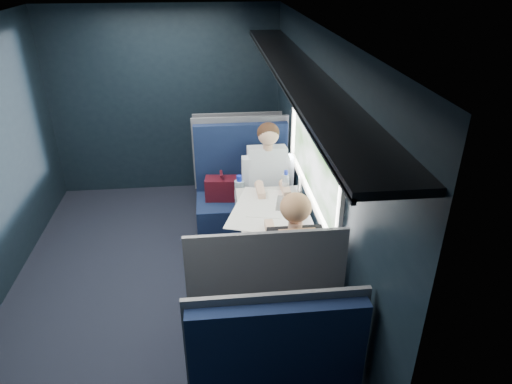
{
  "coord_description": "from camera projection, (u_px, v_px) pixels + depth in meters",
  "views": [
    {
      "loc": [
        0.54,
        -3.48,
        2.77
      ],
      "look_at": [
        0.9,
        0.0,
        0.95
      ],
      "focal_mm": 32.0,
      "sensor_mm": 36.0,
      "label": 1
    }
  ],
  "objects": [
    {
      "name": "laptop",
      "position": [
        294.0,
        198.0,
        4.15
      ],
      "size": [
        0.29,
        0.34,
        0.22
      ],
      "color": "silver",
      "rests_on": "table"
    },
    {
      "name": "man",
      "position": [
        268.0,
        180.0,
        4.68
      ],
      "size": [
        0.53,
        0.56,
        1.32
      ],
      "color": "black",
      "rests_on": "ground"
    },
    {
      "name": "seat_bay_far",
      "position": [
        261.0,
        309.0,
        3.41
      ],
      "size": [
        1.04,
        0.62,
        1.26
      ],
      "color": "black",
      "rests_on": "ground"
    },
    {
      "name": "woman",
      "position": [
        292.0,
        260.0,
        3.44
      ],
      "size": [
        0.53,
        0.56,
        1.32
      ],
      "color": "black",
      "rests_on": "ground"
    },
    {
      "name": "seat_row_front",
      "position": [
        237.0,
        165.0,
        5.77
      ],
      "size": [
        1.04,
        0.51,
        1.16
      ],
      "color": "black",
      "rests_on": "ground"
    },
    {
      "name": "papers",
      "position": [
        264.0,
        209.0,
        4.09
      ],
      "size": [
        0.77,
        0.92,
        0.01
      ],
      "primitive_type": "cube",
      "rotation": [
        0.0,
        0.0,
        -0.33
      ],
      "color": "white",
      "rests_on": "table"
    },
    {
      "name": "table",
      "position": [
        271.0,
        220.0,
        4.09
      ],
      "size": [
        0.62,
        1.0,
        0.74
      ],
      "color": "#54565E",
      "rests_on": "ground"
    },
    {
      "name": "room_shell",
      "position": [
        146.0,
        138.0,
        3.62
      ],
      "size": [
        3.0,
        4.4,
        2.4
      ],
      "color": "black",
      "rests_on": "ground"
    },
    {
      "name": "cup",
      "position": [
        286.0,
        185.0,
        4.43
      ],
      "size": [
        0.07,
        0.07,
        0.09
      ],
      "primitive_type": "cylinder",
      "color": "white",
      "rests_on": "table"
    },
    {
      "name": "ground",
      "position": [
        161.0,
        286.0,
        4.3
      ],
      "size": [
        2.8,
        4.2,
        0.01
      ],
      "primitive_type": "cube",
      "color": "black"
    },
    {
      "name": "seat_bay_near",
      "position": [
        242.0,
        198.0,
        4.95
      ],
      "size": [
        1.04,
        0.62,
        1.26
      ],
      "color": "black",
      "rests_on": "ground"
    },
    {
      "name": "bottle_small",
      "position": [
        286.0,
        183.0,
        4.35
      ],
      "size": [
        0.07,
        0.07,
        0.23
      ],
      "color": "silver",
      "rests_on": "table"
    }
  ]
}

